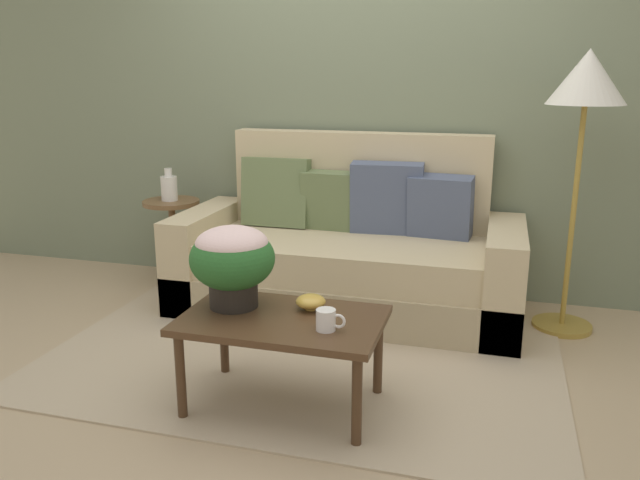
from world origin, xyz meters
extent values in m
plane|color=tan|center=(0.00, 0.00, 0.00)|extent=(14.00, 14.00, 0.00)
cube|color=slate|center=(0.00, 1.35, 1.45)|extent=(6.40, 0.12, 2.91)
cube|color=tan|center=(0.00, 0.10, 0.01)|extent=(2.59, 1.71, 0.01)
cube|color=tan|center=(0.06, 0.81, 0.13)|extent=(2.07, 0.88, 0.25)
cube|color=tan|center=(0.06, 0.79, 0.35)|extent=(1.65, 0.80, 0.21)
cube|color=tan|center=(0.06, 1.17, 0.65)|extent=(1.65, 0.16, 0.83)
cube|color=tan|center=(-0.87, 0.81, 0.29)|extent=(0.21, 0.88, 0.59)
cube|color=tan|center=(0.98, 0.81, 0.29)|extent=(0.21, 0.88, 0.59)
cube|color=#607047|center=(-0.09, 1.03, 0.64)|extent=(0.38, 0.18, 0.38)
cube|color=#4C5670|center=(0.59, 1.02, 0.65)|extent=(0.39, 0.23, 0.39)
cube|color=#4C5670|center=(0.26, 1.03, 0.68)|extent=(0.45, 0.20, 0.45)
cube|color=#607047|center=(-0.46, 1.03, 0.68)|extent=(0.44, 0.17, 0.45)
cylinder|color=#442D1B|center=(-0.31, -0.61, 0.19)|extent=(0.04, 0.04, 0.39)
cylinder|color=#442D1B|center=(0.45, -0.61, 0.19)|extent=(0.04, 0.04, 0.39)
cylinder|color=#442D1B|center=(-0.31, -0.17, 0.19)|extent=(0.04, 0.04, 0.39)
cylinder|color=#442D1B|center=(0.45, -0.17, 0.19)|extent=(0.04, 0.04, 0.39)
cube|color=#4C331E|center=(0.07, -0.39, 0.40)|extent=(0.86, 0.54, 0.03)
cylinder|color=brown|center=(-1.21, 1.00, 0.01)|extent=(0.25, 0.25, 0.03)
cylinder|color=brown|center=(-1.21, 1.00, 0.29)|extent=(0.05, 0.05, 0.53)
cylinder|color=brown|center=(-1.21, 1.00, 0.57)|extent=(0.38, 0.38, 0.03)
cylinder|color=olive|center=(1.33, 0.88, 0.01)|extent=(0.33, 0.33, 0.03)
cylinder|color=olive|center=(1.33, 0.88, 0.65)|extent=(0.03, 0.03, 1.24)
cone|color=beige|center=(1.33, 0.88, 1.41)|extent=(0.41, 0.41, 0.29)
cylinder|color=black|center=(-0.18, -0.33, 0.49)|extent=(0.22, 0.22, 0.13)
ellipsoid|color=#286028|center=(-0.18, -0.33, 0.64)|extent=(0.38, 0.38, 0.27)
ellipsoid|color=beige|center=(-0.18, -0.33, 0.71)|extent=(0.32, 0.32, 0.15)
cylinder|color=white|center=(0.29, -0.48, 0.46)|extent=(0.08, 0.08, 0.09)
torus|color=white|center=(0.34, -0.48, 0.46)|extent=(0.06, 0.01, 0.06)
cylinder|color=gold|center=(0.16, -0.27, 0.43)|extent=(0.05, 0.05, 0.02)
ellipsoid|color=gold|center=(0.16, -0.27, 0.46)|extent=(0.13, 0.13, 0.06)
cylinder|color=silver|center=(-1.22, 1.00, 0.67)|extent=(0.11, 0.11, 0.16)
cylinder|color=silver|center=(-1.22, 1.00, 0.78)|extent=(0.05, 0.05, 0.05)
camera|label=1|loc=(0.92, -2.78, 1.43)|focal=35.58mm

